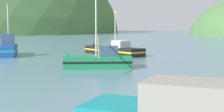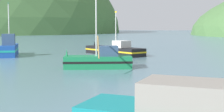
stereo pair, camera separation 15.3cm
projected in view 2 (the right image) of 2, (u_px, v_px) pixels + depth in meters
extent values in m
cube|color=#197A47|center=(98.00, 62.00, 30.56)|extent=(6.61, 3.76, 1.14)
cube|color=black|center=(98.00, 61.00, 30.56)|extent=(6.67, 3.80, 0.21)
cone|color=#197A47|center=(67.00, 52.00, 30.30)|extent=(0.24, 0.24, 0.70)
cube|color=#334C6B|center=(109.00, 51.00, 30.53)|extent=(2.05, 1.97, 0.94)
cylinder|color=silver|center=(96.00, 24.00, 30.23)|extent=(0.12, 0.12, 5.98)
cylinder|color=#997F4C|center=(98.00, 47.00, 27.28)|extent=(1.15, 3.99, 1.63)
cylinder|color=#997F4C|center=(97.00, 43.00, 33.55)|extent=(1.15, 3.99, 1.63)
cube|color=black|center=(114.00, 51.00, 44.78)|extent=(9.28, 8.44, 1.07)
cube|color=gold|center=(114.00, 50.00, 44.78)|extent=(9.38, 8.53, 0.19)
cone|color=black|center=(94.00, 43.00, 48.30)|extent=(0.28, 0.28, 0.70)
cube|color=silver|center=(122.00, 44.00, 43.44)|extent=(2.56, 2.56, 0.92)
cylinder|color=silver|center=(116.00, 30.00, 44.21)|extent=(0.12, 0.12, 4.63)
cube|color=gold|center=(116.00, 12.00, 43.99)|extent=(0.29, 0.26, 0.20)
cube|color=#19479E|center=(10.00, 50.00, 43.30)|extent=(4.43, 7.09, 1.45)
cube|color=teal|center=(10.00, 50.00, 43.29)|extent=(4.47, 7.16, 0.26)
cone|color=#19479E|center=(11.00, 41.00, 46.30)|extent=(0.26, 0.26, 0.70)
cube|color=#334C6B|center=(9.00, 40.00, 42.11)|extent=(1.98, 1.89, 1.46)
cylinder|color=silver|center=(9.00, 25.00, 42.90)|extent=(0.12, 0.12, 5.31)
cube|color=teal|center=(8.00, 3.00, 42.64)|extent=(0.17, 0.34, 0.20)
cube|color=gray|center=(185.00, 95.00, 10.70)|extent=(3.14, 2.60, 0.93)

